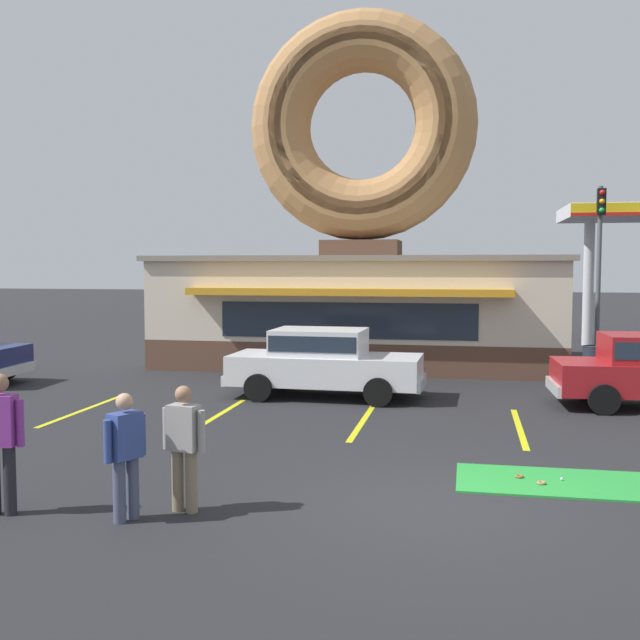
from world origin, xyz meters
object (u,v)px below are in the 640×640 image
traffic_light_pole (600,247)px  pedestrian_hooded_kid (184,443)px  pedestrian_blue_sweater_man (125,451)px  pedestrian_leather_jacket_man (1,436)px  trash_bin (593,364)px  car_white (323,360)px  golf_ball (562,479)px

traffic_light_pole → pedestrian_hooded_kid: bearing=-113.1°
pedestrian_blue_sweater_man → pedestrian_leather_jacket_man: pedestrian_leather_jacket_man is taller
pedestrian_hooded_kid → trash_bin: 13.61m
car_white → traffic_light_pole: bearing=53.0°
trash_bin → traffic_light_pole: size_ratio=0.17×
golf_ball → pedestrian_blue_sweater_man: 6.05m
traffic_light_pole → golf_ball: bearing=-100.8°
pedestrian_leather_jacket_man → traffic_light_pole: 21.77m
trash_bin → traffic_light_pole: (1.18, 6.74, 3.21)m
car_white → pedestrian_leather_jacket_man: size_ratio=2.61×
golf_ball → trash_bin: bearing=78.7°
pedestrian_hooded_kid → traffic_light_pole: bearing=66.9°
pedestrian_hooded_kid → trash_bin: (6.72, 11.83, -0.38)m
pedestrian_blue_sweater_man → pedestrian_hooded_kid: bearing=38.0°
trash_bin → traffic_light_pole: 7.55m
trash_bin → pedestrian_hooded_kid: bearing=-119.6°
golf_ball → traffic_light_pole: size_ratio=0.01×
pedestrian_hooded_kid → trash_bin: pedestrian_hooded_kid is taller
golf_ball → pedestrian_hooded_kid: (-4.79, -2.22, 0.83)m
golf_ball → traffic_light_pole: 17.03m
car_white → pedestrian_blue_sweater_man: (-0.74, -8.77, -0.02)m
pedestrian_leather_jacket_man → pedestrian_hooded_kid: bearing=14.1°
golf_ball → traffic_light_pole: bearing=79.2°
pedestrian_blue_sweater_man → traffic_light_pole: size_ratio=0.27×
trash_bin → car_white: bearing=-151.8°
golf_ball → pedestrian_hooded_kid: size_ratio=0.03×
pedestrian_blue_sweater_man → pedestrian_leather_jacket_man: bearing=-176.4°
car_white → traffic_light_pole: traffic_light_pole is taller
pedestrian_leather_jacket_man → trash_bin: pedestrian_leather_jacket_man is taller
pedestrian_hooded_kid → pedestrian_leather_jacket_man: pedestrian_leather_jacket_man is taller
pedestrian_blue_sweater_man → car_white: bearing=85.2°
pedestrian_blue_sweater_man → trash_bin: size_ratio=1.60×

